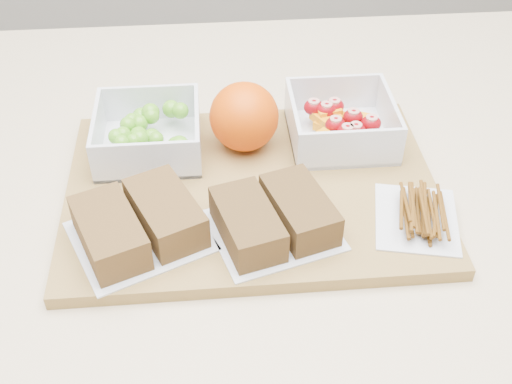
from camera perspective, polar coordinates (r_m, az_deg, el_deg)
cutting_board at (r=0.74m, az=-0.38°, el=0.18°), size 0.42×0.30×0.02m
grape_container at (r=0.78m, az=-9.48°, el=5.17°), size 0.12×0.12×0.05m
fruit_container at (r=0.80m, az=7.53°, el=5.98°), size 0.12×0.12×0.05m
orange at (r=0.77m, az=-1.07°, el=6.71°), size 0.08×0.08×0.08m
sandwich_bag_left at (r=0.67m, az=-10.43°, el=-2.77°), size 0.17×0.16×0.04m
sandwich_bag_center at (r=0.66m, az=1.58°, el=-2.29°), size 0.15×0.14×0.04m
pretzel_bag at (r=0.70m, az=14.19°, el=-1.70°), size 0.11×0.12×0.02m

